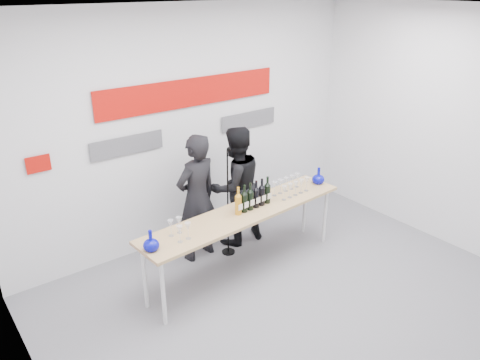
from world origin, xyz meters
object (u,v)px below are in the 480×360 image
at_px(presenter_right, 235,186).
at_px(mic_stand, 228,222).
at_px(presenter_left, 197,198).
at_px(tasting_table, 245,216).

bearing_deg(presenter_right, mic_stand, 38.69).
height_order(presenter_left, presenter_right, presenter_left).
distance_m(tasting_table, presenter_left, 0.67).
xyz_separation_m(presenter_right, mic_stand, (-0.26, -0.20, -0.35)).
relative_size(presenter_left, presenter_right, 1.02).
bearing_deg(tasting_table, mic_stand, 76.21).
xyz_separation_m(tasting_table, presenter_left, (-0.26, 0.62, 0.07)).
height_order(tasting_table, mic_stand, mic_stand).
bearing_deg(presenter_right, presenter_left, 4.07).
distance_m(tasting_table, presenter_right, 0.73).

